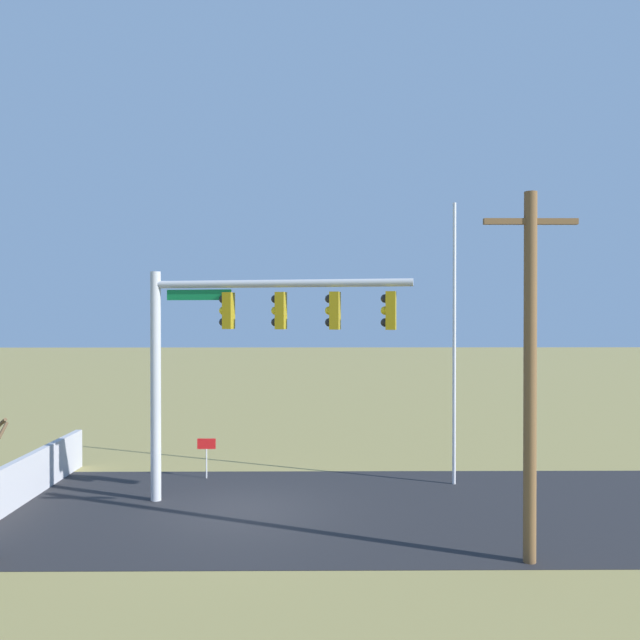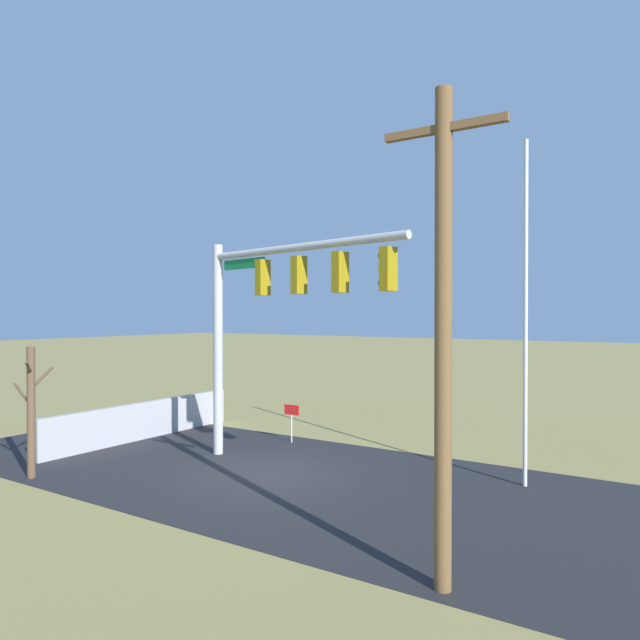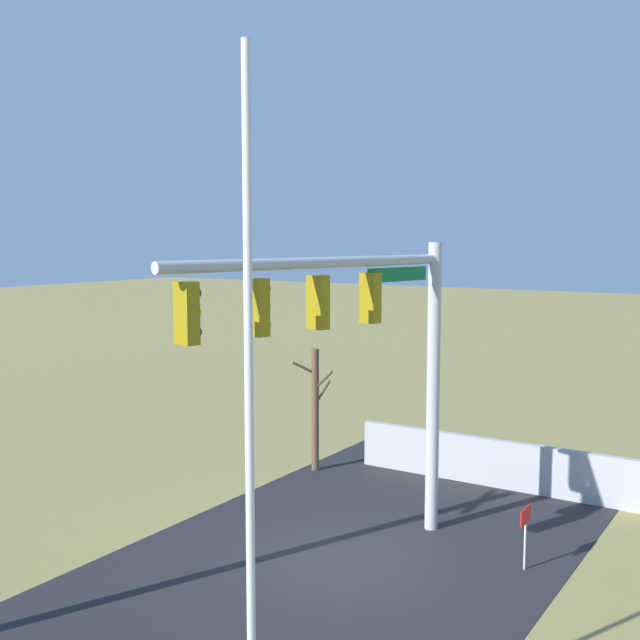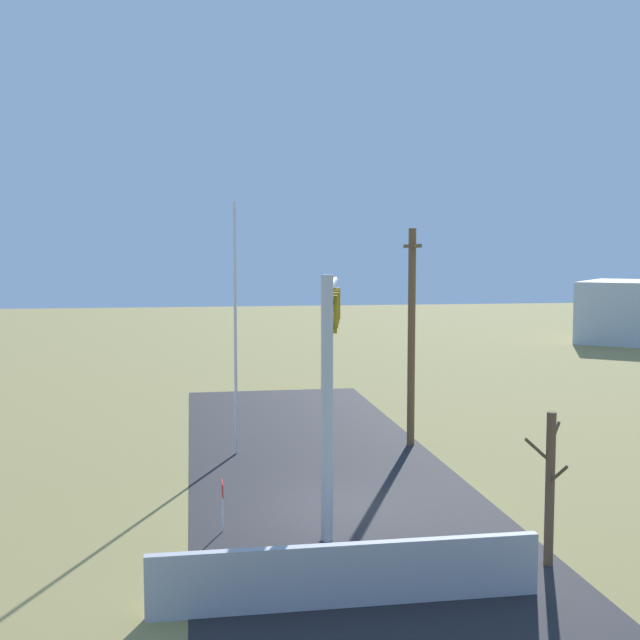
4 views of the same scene
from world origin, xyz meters
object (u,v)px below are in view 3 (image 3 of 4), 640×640
bare_tree (315,408)px  open_sign (525,524)px  flagpole (249,432)px  signal_mast (361,332)px

bare_tree → open_sign: size_ratio=2.72×
flagpole → open_sign: size_ratio=6.81×
signal_mast → bare_tree: 6.59m
open_sign → flagpole: bearing=174.2°
flagpole → bare_tree: size_ratio=2.51×
signal_mast → flagpole: flagpole is taller
flagpole → signal_mast: bearing=18.8°
flagpole → open_sign: (7.43, -0.75, -3.25)m
bare_tree → open_sign: bare_tree is taller
signal_mast → bare_tree: bearing=41.2°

